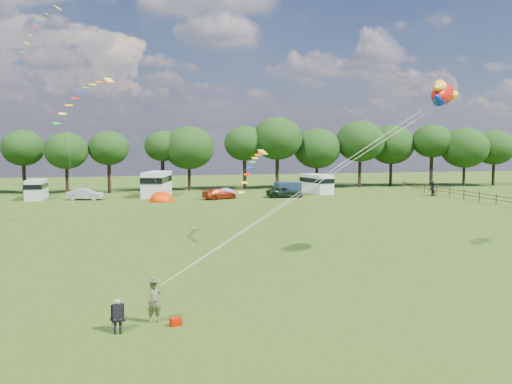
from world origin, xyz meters
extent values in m
plane|color=#19320A|center=(0.00, 0.00, 0.00)|extent=(180.00, 180.00, 0.00)
cylinder|color=black|center=(-20.03, 56.31, 1.95)|extent=(0.47, 0.47, 3.90)
ellipsoid|color=black|center=(-20.03, 56.31, 6.00)|extent=(5.58, 5.58, 4.74)
cylinder|color=black|center=(-14.36, 53.27, 1.78)|extent=(0.44, 0.44, 3.56)
ellipsoid|color=black|center=(-14.36, 53.27, 5.64)|extent=(5.56, 5.56, 4.73)
cylinder|color=black|center=(-9.09, 54.23, 1.98)|extent=(0.47, 0.47, 3.95)
ellipsoid|color=black|center=(-9.09, 54.23, 5.95)|extent=(5.33, 5.33, 4.53)
cylinder|color=black|center=(-1.92, 56.03, 2.17)|extent=(0.50, 0.50, 4.33)
ellipsoid|color=black|center=(-1.92, 56.03, 6.19)|extent=(4.95, 4.95, 4.21)
cylinder|color=black|center=(1.70, 55.56, 1.66)|extent=(0.43, 0.43, 3.31)
ellipsoid|color=black|center=(1.70, 55.56, 5.95)|extent=(7.03, 7.03, 5.98)
cylinder|color=black|center=(9.66, 55.80, 2.18)|extent=(0.50, 0.50, 4.36)
ellipsoid|color=black|center=(9.66, 55.80, 6.56)|extent=(5.84, 5.84, 4.97)
cylinder|color=black|center=(14.25, 54.92, 2.27)|extent=(0.51, 0.51, 4.55)
ellipsoid|color=black|center=(14.25, 54.92, 7.23)|extent=(7.15, 7.15, 6.08)
cylinder|color=black|center=(20.49, 55.63, 1.61)|extent=(0.42, 0.42, 3.21)
ellipsoid|color=black|center=(20.49, 55.63, 5.80)|extent=(6.90, 6.90, 5.86)
cylinder|color=black|center=(26.98, 54.96, 2.09)|extent=(0.48, 0.48, 4.17)
ellipsoid|color=black|center=(26.98, 54.96, 6.86)|extent=(7.16, 7.16, 6.09)
cylinder|color=black|center=(32.97, 56.89, 1.83)|extent=(0.45, 0.45, 3.66)
ellipsoid|color=black|center=(32.97, 56.89, 6.31)|extent=(7.05, 7.05, 5.99)
cylinder|color=black|center=(38.41, 54.37, 2.32)|extent=(0.52, 0.52, 4.65)
ellipsoid|color=black|center=(38.41, 54.37, 6.88)|extent=(5.96, 5.96, 5.06)
cylinder|color=black|center=(43.16, 53.04, 1.59)|extent=(0.42, 0.42, 3.19)
ellipsoid|color=black|center=(43.16, 53.04, 5.89)|extent=(7.23, 7.23, 6.14)
cylinder|color=black|center=(48.55, 53.44, 1.76)|extent=(0.44, 0.44, 3.52)
ellipsoid|color=black|center=(48.55, 53.44, 5.86)|extent=(6.22, 6.22, 5.28)
cylinder|color=#472D19|center=(32.00, 30.00, 0.60)|extent=(0.12, 0.12, 1.20)
cylinder|color=#472D19|center=(32.00, 28.50, 0.95)|extent=(0.08, 3.00, 0.08)
cylinder|color=#472D19|center=(32.00, 28.50, 0.55)|extent=(0.08, 3.00, 0.08)
cylinder|color=#472D19|center=(32.00, 33.00, 0.60)|extent=(0.12, 0.12, 1.20)
cylinder|color=#472D19|center=(32.00, 31.50, 0.95)|extent=(0.08, 3.00, 0.08)
cylinder|color=#472D19|center=(32.00, 31.50, 0.55)|extent=(0.08, 3.00, 0.08)
cylinder|color=#472D19|center=(32.00, 36.00, 0.60)|extent=(0.12, 0.12, 1.20)
cylinder|color=#472D19|center=(32.00, 34.50, 0.95)|extent=(0.08, 3.00, 0.08)
cylinder|color=#472D19|center=(32.00, 34.50, 0.55)|extent=(0.08, 3.00, 0.08)
cylinder|color=#472D19|center=(32.00, 39.00, 0.60)|extent=(0.12, 0.12, 1.20)
cylinder|color=#472D19|center=(32.00, 37.50, 0.95)|extent=(0.08, 3.00, 0.08)
cylinder|color=#472D19|center=(32.00, 37.50, 0.55)|extent=(0.08, 3.00, 0.08)
cylinder|color=#472D19|center=(32.00, 42.00, 0.60)|extent=(0.12, 0.12, 1.20)
cylinder|color=#472D19|center=(32.00, 40.50, 0.95)|extent=(0.08, 3.00, 0.08)
cylinder|color=#472D19|center=(32.00, 40.50, 0.55)|extent=(0.08, 3.00, 0.08)
cylinder|color=#472D19|center=(32.00, 45.00, 0.60)|extent=(0.12, 0.12, 1.20)
cylinder|color=#472D19|center=(32.00, 43.50, 0.95)|extent=(0.08, 3.00, 0.08)
cylinder|color=#472D19|center=(32.00, 43.50, 0.55)|extent=(0.08, 3.00, 0.08)
cylinder|color=#472D19|center=(32.00, 48.00, 0.60)|extent=(0.12, 0.12, 1.20)
cylinder|color=#472D19|center=(32.00, 46.50, 0.95)|extent=(0.08, 3.00, 0.08)
cylinder|color=#472D19|center=(32.00, 46.50, 0.55)|extent=(0.08, 3.00, 0.08)
cylinder|color=#472D19|center=(32.00, 51.00, 0.60)|extent=(0.12, 0.12, 1.20)
cylinder|color=#472D19|center=(32.00, 49.50, 0.95)|extent=(0.08, 3.00, 0.08)
cylinder|color=#472D19|center=(32.00, 49.50, 0.55)|extent=(0.08, 3.00, 0.08)
imported|color=#9EA0A7|center=(-11.71, 45.53, 0.68)|extent=(4.10, 2.28, 1.37)
imported|color=maroon|center=(3.80, 42.90, 0.62)|extent=(4.51, 3.12, 1.25)
imported|color=black|center=(11.93, 42.96, 0.63)|extent=(4.64, 2.13, 1.26)
cube|color=#B7B7BA|center=(-17.37, 47.76, 1.15)|extent=(2.17, 4.70, 2.31)
cube|color=black|center=(-17.37, 47.76, 1.62)|extent=(2.21, 4.79, 0.55)
cylinder|color=black|center=(-17.44, 46.30, 0.32)|extent=(0.66, 0.27, 0.65)
cylinder|color=black|center=(-17.31, 49.21, 0.32)|extent=(0.66, 0.27, 0.65)
cube|color=silver|center=(-3.26, 47.88, 1.53)|extent=(4.18, 6.61, 3.07)
cube|color=black|center=(-3.26, 47.88, 2.16)|extent=(4.27, 6.75, 0.73)
cylinder|color=black|center=(-3.79, 46.03, 0.43)|extent=(0.92, 0.54, 0.86)
cylinder|color=black|center=(-2.74, 49.74, 0.43)|extent=(0.92, 0.54, 0.86)
cube|color=silver|center=(17.45, 47.04, 1.26)|extent=(3.20, 5.39, 2.52)
cube|color=black|center=(17.45, 47.04, 1.77)|extent=(3.26, 5.50, 0.60)
cylinder|color=black|center=(17.80, 45.49, 0.35)|extent=(0.75, 0.41, 0.71)
cylinder|color=black|center=(17.10, 48.59, 0.35)|extent=(0.75, 0.41, 0.71)
ellipsoid|color=red|center=(-3.11, 41.97, 0.02)|extent=(2.71, 3.11, 2.22)
cylinder|color=red|center=(-3.11, 41.97, 0.04)|extent=(2.84, 2.84, 0.08)
ellipsoid|color=slate|center=(4.87, 44.95, 0.02)|extent=(2.88, 3.31, 2.25)
cylinder|color=slate|center=(4.87, 44.95, 0.04)|extent=(3.02, 3.02, 0.08)
cube|color=#132034|center=(12.49, 43.74, 0.90)|extent=(2.92, 2.39, 1.80)
imported|color=brown|center=(-6.39, -2.10, 0.80)|extent=(0.65, 0.50, 1.60)
cylinder|color=#99999E|center=(-7.97, -3.05, 0.21)|extent=(0.02, 0.02, 0.43)
cylinder|color=#99999E|center=(-7.56, -3.05, 0.21)|extent=(0.02, 0.02, 0.43)
cylinder|color=#99999E|center=(-7.97, -2.64, 0.21)|extent=(0.02, 0.02, 0.43)
cylinder|color=#99999E|center=(-7.56, -2.64, 0.21)|extent=(0.02, 0.02, 0.43)
cube|color=black|center=(-7.76, -2.84, 0.43)|extent=(0.58, 0.56, 0.05)
cube|color=black|center=(-7.76, -2.62, 0.70)|extent=(0.48, 0.16, 0.51)
cube|color=black|center=(-7.76, -2.81, 0.73)|extent=(0.40, 0.30, 0.54)
sphere|color=tan|center=(-7.76, -2.83, 1.10)|extent=(0.20, 0.20, 0.20)
cube|color=#AC1200|center=(-5.65, -2.70, 0.15)|extent=(0.47, 0.39, 0.29)
ellipsoid|color=#B90F00|center=(10.91, 6.55, 9.66)|extent=(3.01, 3.05, 1.80)
ellipsoid|color=yellow|center=(10.91, 6.55, 9.52)|extent=(1.87, 1.90, 0.99)
cone|color=#FFA62B|center=(9.96, 5.57, 9.95)|extent=(1.34, 1.34, 0.95)
cone|color=#071FC4|center=(9.96, 5.57, 9.38)|extent=(1.34, 1.34, 0.95)
cone|color=#071FC4|center=(10.98, 6.62, 10.25)|extent=(1.04, 1.03, 0.81)
sphere|color=white|center=(11.43, 7.55, 9.83)|extent=(0.30, 0.30, 0.30)
sphere|color=black|center=(11.45, 7.64, 9.83)|extent=(0.15, 0.15, 0.15)
cube|color=yellow|center=(-12.62, 30.32, 18.57)|extent=(0.72, 0.77, 0.37)
cube|color=red|center=(-12.89, 29.82, 18.34)|extent=(0.43, 0.60, 0.10)
cube|color=orange|center=(-13.16, 29.33, 18.08)|extent=(0.43, 0.60, 0.12)
cube|color=yellow|center=(-13.43, 28.83, 17.73)|extent=(0.43, 0.60, 0.13)
cube|color=#198C1E|center=(-13.70, 28.34, 17.31)|extent=(0.42, 0.59, 0.13)
cube|color=#0C1EB2|center=(-13.97, 27.84, 16.80)|extent=(0.42, 0.59, 0.14)
cube|color=red|center=(-14.24, 27.35, 16.22)|extent=(0.42, 0.59, 0.15)
cube|color=orange|center=(-14.51, 26.85, 15.55)|extent=(0.41, 0.59, 0.16)
cube|color=yellow|center=(-14.78, 26.36, 14.81)|extent=(0.41, 0.59, 0.17)
cube|color=#198C1E|center=(-15.05, 25.86, 13.98)|extent=(0.40, 0.58, 0.18)
cube|color=#0C1EB2|center=(-15.32, 25.37, 13.08)|extent=(0.39, 0.58, 0.18)
cube|color=#F3F00D|center=(-8.30, 23.21, 11.69)|extent=(0.79, 0.75, 0.38)
cube|color=red|center=(-8.71, 22.76, 11.59)|extent=(0.60, 0.47, 0.11)
cube|color=orange|center=(-9.11, 22.31, 11.44)|extent=(0.60, 0.47, 0.12)
cube|color=yellow|center=(-9.52, 21.86, 11.21)|extent=(0.59, 0.46, 0.13)
cube|color=#198C1E|center=(-9.92, 21.41, 10.90)|extent=(0.59, 0.46, 0.14)
cube|color=#0C1EB2|center=(-10.33, 20.96, 10.51)|extent=(0.59, 0.46, 0.15)
cube|color=red|center=(-10.73, 20.51, 10.05)|extent=(0.59, 0.45, 0.15)
cube|color=orange|center=(-11.14, 20.06, 9.50)|extent=(0.59, 0.45, 0.16)
cube|color=yellow|center=(-11.54, 19.61, 8.87)|extent=(0.58, 0.44, 0.17)
cube|color=#198C1E|center=(-11.95, 19.16, 8.16)|extent=(0.58, 0.44, 0.18)
cube|color=gold|center=(2.63, 17.01, 6.10)|extent=(0.79, 0.76, 0.38)
cube|color=red|center=(2.32, 16.47, 6.03)|extent=(0.60, 0.48, 0.11)
cube|color=orange|center=(2.00, 15.93, 5.92)|extent=(0.59, 0.48, 0.12)
cube|color=yellow|center=(1.69, 15.39, 5.72)|extent=(0.59, 0.47, 0.13)
cube|color=#198C1E|center=(1.37, 14.85, 5.45)|extent=(0.59, 0.47, 0.14)
cube|color=#0C1EB2|center=(1.06, 14.31, 5.10)|extent=(0.59, 0.47, 0.15)
cube|color=red|center=(0.74, 13.77, 4.67)|extent=(0.59, 0.46, 0.15)
cube|color=orange|center=(0.43, 13.23, 4.16)|extent=(0.58, 0.46, 0.16)
cube|color=yellow|center=(0.11, 12.69, 3.56)|extent=(0.58, 0.45, 0.17)
imported|color=black|center=(30.39, 40.38, 0.88)|extent=(0.98, 0.79, 1.76)
imported|color=black|center=(30.68, 40.98, 0.98)|extent=(1.36, 1.21, 1.95)
camera|label=1|loc=(-7.52, -23.74, 6.96)|focal=40.00mm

